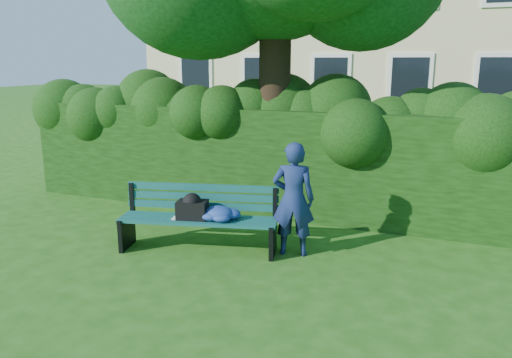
% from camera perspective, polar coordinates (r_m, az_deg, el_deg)
% --- Properties ---
extents(ground, '(80.00, 80.00, 0.00)m').
position_cam_1_polar(ground, '(6.81, -1.89, -8.89)').
color(ground, '#235411').
rests_on(ground, ground).
extents(hedge, '(10.00, 1.00, 1.80)m').
position_cam_1_polar(hedge, '(8.53, 3.98, 1.99)').
color(hedge, black).
rests_on(hedge, ground).
extents(park_bench, '(2.24, 1.06, 0.89)m').
position_cam_1_polar(park_bench, '(6.93, -6.14, -4.14)').
color(park_bench, '#0D4136').
rests_on(park_bench, ground).
extents(man_reading, '(0.63, 0.49, 1.55)m').
position_cam_1_polar(man_reading, '(6.69, 4.29, -2.32)').
color(man_reading, navy).
rests_on(man_reading, ground).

